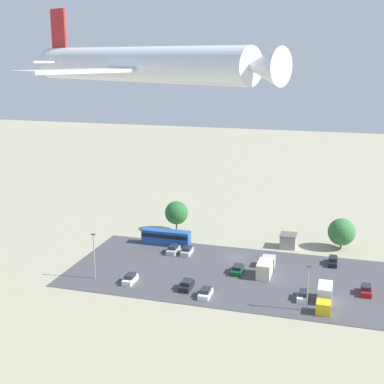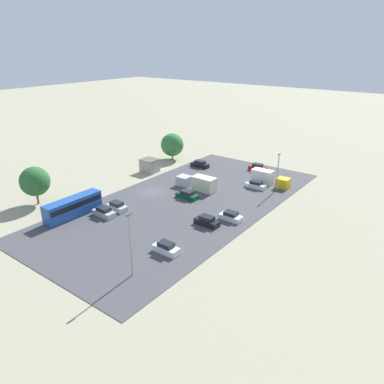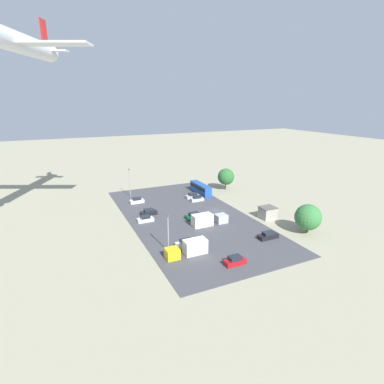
# 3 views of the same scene
# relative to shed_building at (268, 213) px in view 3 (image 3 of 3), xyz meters

# --- Properties ---
(ground_plane) EXTENTS (400.00, 400.00, 0.00)m
(ground_plane) POSITION_rel_shed_building_xyz_m (9.70, 9.52, -1.52)
(ground_plane) COLOR gray
(parking_lot_surface) EXTENTS (60.91, 29.58, 0.08)m
(parking_lot_surface) POSITION_rel_shed_building_xyz_m (9.70, 18.35, -1.48)
(parking_lot_surface) COLOR #424247
(parking_lot_surface) RESTS_ON ground
(shed_building) EXTENTS (3.58, 3.95, 3.03)m
(shed_building) POSITION_rel_shed_building_xyz_m (0.00, 0.00, 0.00)
(shed_building) COLOR #9E998E
(shed_building) RESTS_ON ground
(bus) EXTENTS (10.88, 2.46, 3.31)m
(bus) POSITION_rel_shed_building_xyz_m (26.20, 6.08, 0.34)
(bus) COLOR #1E4C9E
(bus) RESTS_ON ground
(parked_car_0) EXTENTS (1.83, 4.26, 1.63)m
(parked_car_0) POSITION_rel_shed_building_xyz_m (15.12, 27.01, -0.76)
(parked_car_0) COLOR black
(parked_car_0) RESTS_ON ground
(parked_car_1) EXTENTS (1.89, 4.35, 1.65)m
(parked_car_1) POSITION_rel_shed_building_xyz_m (23.10, 10.42, -0.76)
(parked_car_1) COLOR #ADB2B7
(parked_car_1) RESTS_ON ground
(parked_car_2) EXTENTS (1.96, 4.53, 1.51)m
(parked_car_2) POSITION_rel_shed_building_xyz_m (7.78, 17.21, -0.81)
(parked_car_2) COLOR #0C4723
(parked_car_2) RESTS_ON ground
(parked_car_3) EXTENTS (1.78, 4.09, 1.66)m
(parked_car_3) POSITION_rel_shed_building_xyz_m (-15.90, 20.22, -0.75)
(parked_car_3) COLOR maroon
(parked_car_3) RESTS_ON ground
(parked_car_4) EXTENTS (1.78, 4.38, 1.48)m
(parked_car_4) POSITION_rel_shed_building_xyz_m (-5.37, 25.36, -0.82)
(parked_car_4) COLOR silver
(parked_car_4) RESTS_ON ground
(parked_car_5) EXTENTS (1.74, 4.62, 1.60)m
(parked_car_5) POSITION_rel_shed_building_xyz_m (-9.81, 7.63, -0.77)
(parked_car_5) COLOR black
(parked_car_5) RESTS_ON ground
(parked_car_6) EXTENTS (1.76, 4.09, 1.64)m
(parked_car_6) POSITION_rel_shed_building_xyz_m (25.95, 27.30, -0.76)
(parked_car_6) COLOR silver
(parked_car_6) RESTS_ON ground
(parked_car_7) EXTENTS (1.84, 4.00, 1.50)m
(parked_car_7) POSITION_rel_shed_building_xyz_m (11.03, 29.17, -0.82)
(parked_car_7) COLOR silver
(parked_car_7) RESTS_ON ground
(parked_car_8) EXTENTS (1.81, 4.03, 1.61)m
(parked_car_8) POSITION_rel_shed_building_xyz_m (20.04, 10.41, -0.77)
(parked_car_8) COLOR #ADB2B7
(parked_car_8) RESTS_ON ground
(parked_truck_0) EXTENTS (2.36, 8.43, 2.88)m
(parked_truck_0) POSITION_rel_shed_building_xyz_m (-8.99, 26.36, -0.12)
(parked_truck_0) COLOR gold
(parked_truck_0) RESTS_ON ground
(parked_truck_1) EXTENTS (2.54, 9.07, 2.91)m
(parked_truck_1) POSITION_rel_shed_building_xyz_m (2.53, 16.08, -0.11)
(parked_truck_1) COLOR #ADB2B7
(parked_truck_1) RESTS_ON ground
(tree_near_shed) EXTENTS (5.93, 5.93, 6.83)m
(tree_near_shed) POSITION_rel_shed_building_xyz_m (-11.11, -2.23, 2.34)
(tree_near_shed) COLOR brown
(tree_near_shed) RESTS_ON ground
(tree_apron_mid) EXTENTS (5.55, 5.55, 7.33)m
(tree_apron_mid) POSITION_rel_shed_building_xyz_m (26.97, -3.84, 3.03)
(tree_apron_mid) COLOR brown
(tree_apron_mid) RESTS_ON ground
(light_pole_lot_centre) EXTENTS (0.90, 0.28, 7.91)m
(light_pole_lot_centre) POSITION_rel_shed_building_xyz_m (-6.31, 29.56, 2.94)
(light_pole_lot_centre) COLOR gray
(light_pole_lot_centre) RESTS_ON ground
(light_pole_lot_edge) EXTENTS (0.90, 0.28, 8.89)m
(light_pole_lot_edge) POSITION_rel_shed_building_xyz_m (32.99, 27.50, 3.44)
(light_pole_lot_edge) COLOR gray
(light_pole_lot_edge) RESTS_ON ground
(airplane) EXTENTS (34.68, 28.88, 8.95)m
(airplane) POSITION_rel_shed_building_xyz_m (12.20, 53.36, 38.33)
(airplane) COLOR silver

